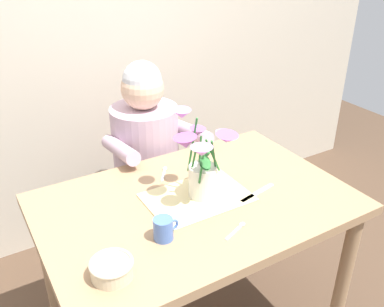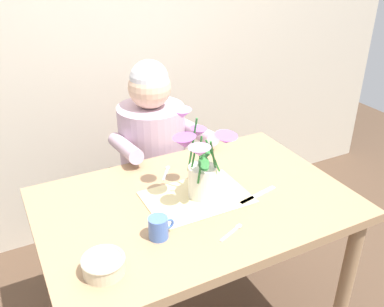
# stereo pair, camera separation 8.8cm
# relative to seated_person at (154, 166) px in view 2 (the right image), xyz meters

# --- Properties ---
(wood_panel_backdrop) EXTENTS (4.00, 0.10, 2.50)m
(wood_panel_backdrop) POSITION_rel_seated_person_xyz_m (-0.07, 0.43, 0.69)
(wood_panel_backdrop) COLOR beige
(wood_panel_backdrop) RESTS_ON ground_plane
(dining_table) EXTENTS (1.20, 0.80, 0.74)m
(dining_table) POSITION_rel_seated_person_xyz_m (-0.07, -0.62, 0.08)
(dining_table) COLOR #9E7A56
(dining_table) RESTS_ON ground_plane
(seated_person) EXTENTS (0.45, 0.47, 1.14)m
(seated_person) POSITION_rel_seated_person_xyz_m (0.00, 0.00, 0.00)
(seated_person) COLOR #4C4C56
(seated_person) RESTS_ON ground_plane
(striped_placemat) EXTENTS (0.40, 0.28, 0.00)m
(striped_placemat) POSITION_rel_seated_person_xyz_m (-0.06, -0.60, 0.18)
(striped_placemat) COLOR beige
(striped_placemat) RESTS_ON dining_table
(flower_vase) EXTENTS (0.26, 0.26, 0.35)m
(flower_vase) POSITION_rel_seated_person_xyz_m (-0.04, -0.61, 0.33)
(flower_vase) COLOR silver
(flower_vase) RESTS_ON dining_table
(ceramic_bowl) EXTENTS (0.14, 0.14, 0.06)m
(ceramic_bowl) POSITION_rel_seated_person_xyz_m (-0.50, -0.84, 0.21)
(ceramic_bowl) COLOR beige
(ceramic_bowl) RESTS_ON dining_table
(dinner_knife) EXTENTS (0.19, 0.06, 0.00)m
(dinner_knife) POSITION_rel_seated_person_xyz_m (0.16, -0.70, 0.18)
(dinner_knife) COLOR silver
(dinner_knife) RESTS_ON dining_table
(ceramic_mug) EXTENTS (0.09, 0.07, 0.08)m
(ceramic_mug) POSITION_rel_seated_person_xyz_m (-0.29, -0.76, 0.22)
(ceramic_mug) COLOR #476BB7
(ceramic_mug) RESTS_ON dining_table
(spoon_0) EXTENTS (0.08, 0.11, 0.01)m
(spoon_0) POSITION_rel_seated_person_xyz_m (-0.08, -0.36, 0.18)
(spoon_0) COLOR silver
(spoon_0) RESTS_ON dining_table
(spoon_1) EXTENTS (0.12, 0.06, 0.01)m
(spoon_1) POSITION_rel_seated_person_xyz_m (-0.04, -0.85, 0.18)
(spoon_1) COLOR silver
(spoon_1) RESTS_ON dining_table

